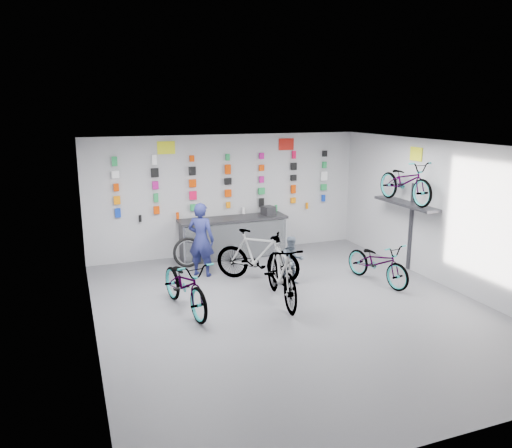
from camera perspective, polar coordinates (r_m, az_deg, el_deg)
name	(u,v)px	position (r m, az deg, el deg)	size (l,w,h in m)	color
floor	(293,309)	(9.43, 4.26, -9.66)	(8.00, 8.00, 0.00)	#57575C
ceiling	(296,146)	(8.71, 4.61, 8.84)	(8.00, 8.00, 0.00)	white
wall_back	(227,195)	(12.60, -3.30, 3.36)	(7.00, 7.00, 0.00)	#B9B9BC
wall_front	(455,317)	(5.77, 21.75, -9.82)	(7.00, 7.00, 0.00)	#B9B9BC
wall_left	(89,250)	(8.15, -18.51, -2.87)	(8.00, 8.00, 0.00)	#B9B9BC
wall_right	(451,216)	(10.88, 21.38, 0.86)	(8.00, 8.00, 0.00)	#B9B9BC
counter	(233,238)	(12.39, -2.60, -1.60)	(2.70, 0.66, 1.00)	black
merch_wall	(225,184)	(12.46, -3.62, 4.59)	(5.57, 0.08, 1.56)	#0D33B4
wall_bracket	(407,207)	(11.67, 16.83, 1.83)	(0.39, 1.90, 2.00)	#333338
sign_left	(166,148)	(12.07, -10.23, 8.58)	(0.42, 0.02, 0.30)	yellow
sign_right	(286,144)	(13.00, 3.48, 9.08)	(0.42, 0.02, 0.30)	red
sign_side	(416,154)	(11.60, 17.83, 7.62)	(0.02, 0.40, 0.30)	yellow
bike_left	(185,284)	(9.25, -8.09, -6.84)	(0.67, 1.92, 1.01)	gray
bike_center	(281,272)	(9.52, 2.89, -5.53)	(0.57, 2.00, 1.20)	gray
bike_right	(378,262)	(10.91, 13.74, -4.26)	(0.60, 1.72, 0.91)	gray
bike_service	(257,256)	(10.67, 0.16, -3.63)	(0.53, 1.88, 1.13)	gray
bike_wall	(406,182)	(11.53, 16.72, 4.67)	(0.63, 1.80, 0.95)	gray
clerk	(201,240)	(11.00, -6.29, -1.78)	(0.60, 0.39, 1.65)	#1A1E51
customer	(292,261)	(10.52, 4.14, -4.18)	(0.50, 0.39, 1.04)	slate
spare_wheel	(188,252)	(11.77, -7.83, -3.24)	(0.71, 0.25, 0.70)	black
register	(268,211)	(12.57, 1.42, 1.55)	(0.28, 0.30, 0.22)	black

